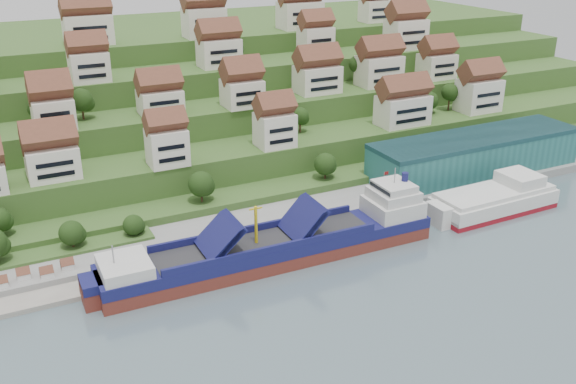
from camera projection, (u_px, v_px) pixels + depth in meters
ground at (338, 245)px, 137.62m from camera, size 300.00×300.00×0.00m
quay at (377, 199)px, 157.77m from camera, size 180.00×14.00×2.20m
pebble_beach at (47, 279)px, 123.48m from camera, size 45.00×20.00×1.00m
hillside at (184, 91)px, 218.79m from camera, size 260.00×128.00×31.00m
hillside_village at (233, 73)px, 179.06m from camera, size 158.29×62.75×28.87m
hillside_trees at (226, 121)px, 164.87m from camera, size 138.16×62.76×30.62m
warehouse at (475, 153)px, 170.19m from camera, size 60.00×15.00×10.00m
flagpole at (384, 185)px, 150.62m from camera, size 1.28×0.16×8.00m
beach_huts at (36, 277)px, 121.00m from camera, size 14.40×3.70×2.20m
cargo_ship at (282, 246)px, 130.52m from camera, size 70.22×11.96×15.44m
second_ship at (496, 200)px, 152.96m from camera, size 31.28×12.08×9.01m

